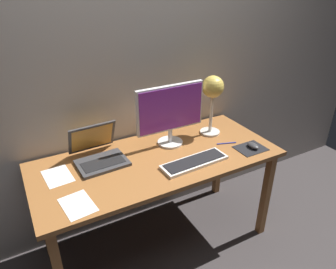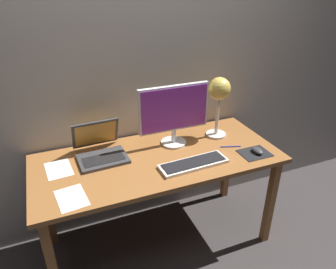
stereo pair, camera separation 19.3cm
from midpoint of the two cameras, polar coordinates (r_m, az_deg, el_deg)
ground_plane at (r=2.51m, az=0.76°, el=-18.74°), size 4.80×4.80×0.00m
back_wall at (r=2.17m, az=-3.24°, el=13.79°), size 4.80×0.06×2.60m
desk at (r=2.08m, az=0.88°, el=-6.06°), size 1.60×0.70×0.74m
monitor at (r=2.09m, az=3.73°, el=4.12°), size 0.49×0.18×0.43m
keyboard_main at (r=1.97m, az=7.52°, el=-5.36°), size 0.45×0.16×0.03m
laptop at (r=2.06m, az=-9.81°, el=-2.28°), size 0.32×0.33×0.23m
desk_lamp at (r=2.22m, az=11.79°, el=7.31°), size 0.16×0.16×0.44m
mousepad at (r=2.19m, az=18.01°, el=-3.33°), size 0.20×0.16×0.00m
mouse at (r=2.19m, az=18.46°, el=-2.87°), size 0.06×0.10×0.03m
paper_sheet_near_mouse at (r=1.75m, az=-14.16°, el=-11.27°), size 0.17×0.23×0.00m
paper_sheet_by_keyboard at (r=2.00m, az=-16.75°, el=-6.15°), size 0.16×0.22×0.00m
pen at (r=2.22m, az=13.81°, el=-2.22°), size 0.14×0.05×0.01m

